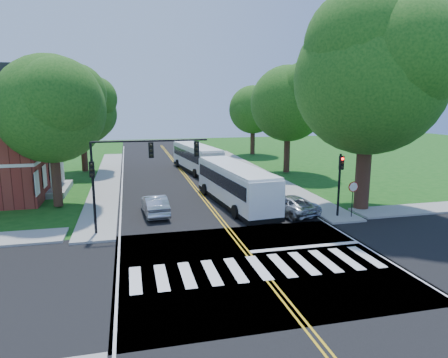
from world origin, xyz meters
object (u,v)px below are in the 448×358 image
object	(u,v)px
signal_ne	(340,177)
bus_lead	(235,184)
signal_nw	(132,164)
suv	(288,205)
bus_follow	(197,158)
dark_sedan	(260,183)
hatchback	(155,205)

from	to	relation	value
signal_ne	bus_lead	world-z (taller)	signal_ne
signal_nw	suv	xyz separation A→B (m)	(10.97, 1.73, -3.67)
bus_follow	dark_sedan	xyz separation A→B (m)	(4.06, -11.08, -0.99)
signal_nw	suv	bearing A→B (deg)	8.95
bus_follow	suv	bearing A→B (deg)	92.46
bus_lead	bus_follow	world-z (taller)	bus_lead
dark_sedan	suv	bearing A→B (deg)	68.01
signal_ne	suv	bearing A→B (deg)	150.93
signal_nw	dark_sedan	bearing A→B (deg)	40.81
bus_lead	bus_follow	bearing A→B (deg)	-94.11
signal_ne	hatchback	xyz separation A→B (m)	(-12.55, 3.70, -2.22)
bus_lead	suv	distance (m)	4.79
suv	hatchback	bearing A→B (deg)	-29.41
signal_ne	dark_sedan	size ratio (longest dim) A/B	1.00
suv	dark_sedan	world-z (taller)	suv
signal_nw	signal_ne	xyz separation A→B (m)	(14.06, 0.01, -1.41)
signal_nw	bus_lead	distance (m)	9.88
signal_ne	dark_sedan	bearing A→B (deg)	103.82
suv	signal_ne	bearing A→B (deg)	133.34
bus_lead	dark_sedan	xyz separation A→B (m)	(3.69, 4.73, -1.02)
bus_follow	bus_lead	bearing A→B (deg)	83.74
hatchback	signal_nw	bearing A→B (deg)	63.69
signal_nw	hatchback	world-z (taller)	signal_nw
signal_ne	dark_sedan	distance (m)	10.55
bus_follow	hatchback	size ratio (longest dim) A/B	2.72
bus_follow	dark_sedan	distance (m)	11.84
bus_lead	dark_sedan	world-z (taller)	bus_lead
signal_nw	suv	distance (m)	11.69
suv	signal_nw	bearing A→B (deg)	-8.64
bus_follow	signal_ne	bearing A→B (deg)	99.59
bus_follow	dark_sedan	bearing A→B (deg)	102.52
signal_ne	signal_nw	bearing A→B (deg)	-179.95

